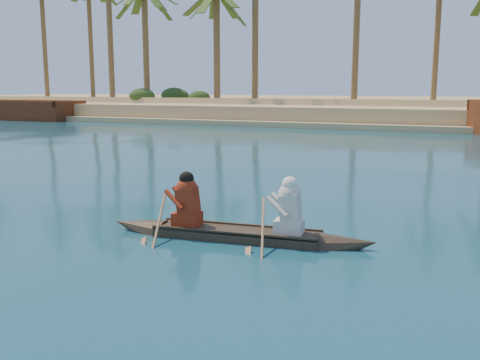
% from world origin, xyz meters
% --- Properties ---
extents(canoe, '(4.86, 1.15, 1.33)m').
position_xyz_m(canoe, '(-4.64, -2.86, 0.26)').
color(canoe, '#3C3020').
rests_on(canoe, ground).
extents(barge_left, '(11.02, 3.81, 1.83)m').
position_xyz_m(barge_left, '(-35.72, 22.63, 0.64)').
color(barge_left, maroon).
rests_on(barge_left, ground).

